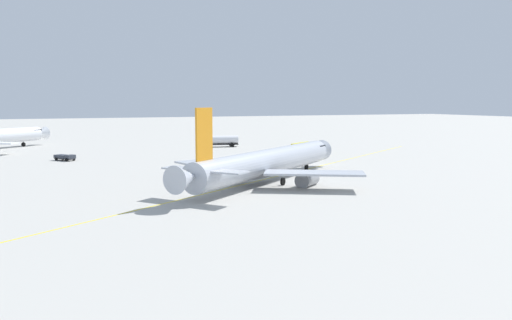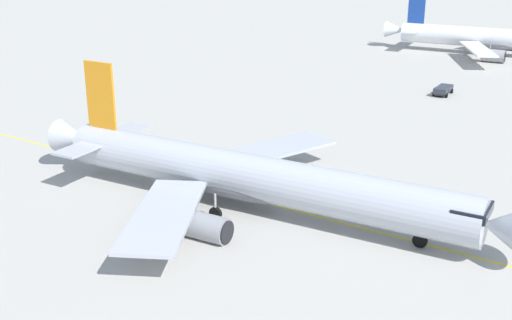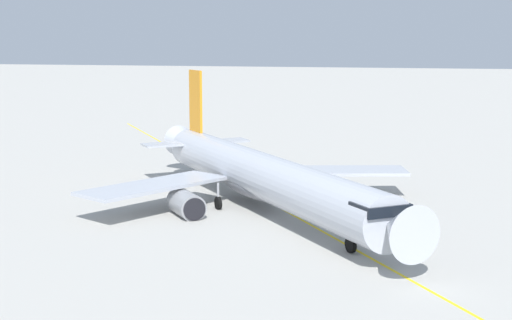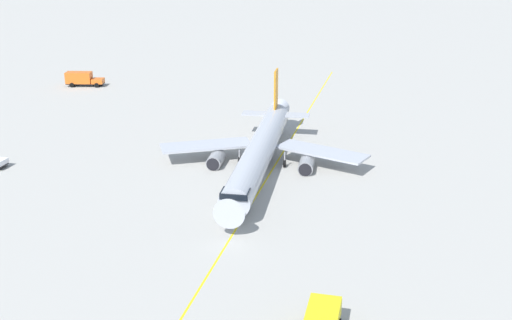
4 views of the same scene
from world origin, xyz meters
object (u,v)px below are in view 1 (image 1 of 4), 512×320
object	(u,v)px
fuel_tanker_truck	(221,141)
baggage_truck_truck	(65,157)
airliner_main	(267,164)
fire_tender_truck	(307,147)

from	to	relation	value
fuel_tanker_truck	baggage_truck_truck	bearing A→B (deg)	36.06
baggage_truck_truck	fuel_tanker_truck	xyz separation A→B (m)	(-16.80, 38.77, 0.86)
fuel_tanker_truck	airliner_main	bearing A→B (deg)	89.98
airliner_main	fire_tender_truck	distance (m)	42.06
baggage_truck_truck	fire_tender_truck	size ratio (longest dim) A/B	0.46
fuel_tanker_truck	fire_tender_truck	bearing A→B (deg)	130.09
baggage_truck_truck	fire_tender_truck	world-z (taller)	fire_tender_truck
airliner_main	fuel_tanker_truck	distance (m)	58.70
baggage_truck_truck	fuel_tanker_truck	world-z (taller)	fuel_tanker_truck
airliner_main	fire_tender_truck	xyz separation A→B (m)	(-33.75, 25.07, -1.20)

